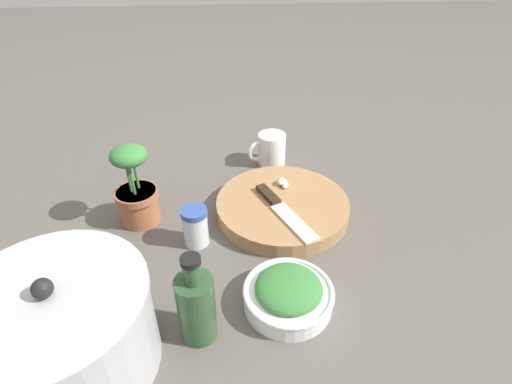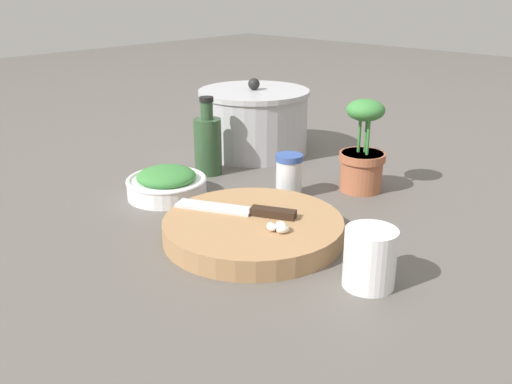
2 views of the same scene
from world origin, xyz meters
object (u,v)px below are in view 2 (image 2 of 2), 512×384
(cutting_board, at_px, (253,229))
(herb_bowl, at_px, (167,183))
(coffee_mug, at_px, (370,257))
(stock_pot, at_px, (254,121))
(chef_knife, at_px, (242,210))
(spice_jar, at_px, (289,175))
(potted_herb, at_px, (363,154))
(oil_bottle, at_px, (208,144))
(garlic_cloves, at_px, (279,227))

(cutting_board, relative_size, herb_bowl, 1.89)
(coffee_mug, xyz_separation_m, stock_pot, (-0.57, 0.36, 0.03))
(chef_knife, distance_m, herb_bowl, 0.23)
(spice_jar, distance_m, potted_herb, 0.16)
(oil_bottle, bearing_deg, stock_pot, 101.85)
(cutting_board, xyz_separation_m, chef_knife, (-0.03, 0.01, 0.02))
(garlic_cloves, xyz_separation_m, oil_bottle, (-0.37, 0.18, 0.03))
(oil_bottle, bearing_deg, potted_herb, 24.88)
(herb_bowl, xyz_separation_m, spice_jar, (0.17, 0.17, 0.02))
(spice_jar, bearing_deg, stock_pot, 146.15)
(garlic_cloves, distance_m, herb_bowl, 0.32)
(cutting_board, relative_size, stock_pot, 1.12)
(oil_bottle, bearing_deg, cutting_board, -30.11)
(garlic_cloves, height_order, oil_bottle, oil_bottle)
(coffee_mug, bearing_deg, cutting_board, -179.18)
(spice_jar, relative_size, potted_herb, 0.46)
(chef_knife, xyz_separation_m, spice_jar, (-0.05, 0.18, 0.00))
(spice_jar, bearing_deg, oil_bottle, -176.39)
(oil_bottle, bearing_deg, chef_knife, -31.80)
(herb_bowl, height_order, potted_herb, potted_herb)
(coffee_mug, height_order, oil_bottle, oil_bottle)
(herb_bowl, bearing_deg, coffee_mug, -2.46)
(coffee_mug, bearing_deg, potted_herb, 125.31)
(oil_bottle, height_order, stock_pot, stock_pot)
(spice_jar, bearing_deg, cutting_board, -66.19)
(garlic_cloves, bearing_deg, spice_jar, 126.61)
(chef_knife, xyz_separation_m, coffee_mug, (0.26, -0.00, 0.00))
(potted_herb, bearing_deg, cutting_board, -90.08)
(coffee_mug, bearing_deg, garlic_cloves, -176.08)
(herb_bowl, distance_m, coffee_mug, 0.48)
(cutting_board, relative_size, spice_jar, 3.48)
(herb_bowl, height_order, stock_pot, stock_pot)
(coffee_mug, height_order, potted_herb, potted_herb)
(garlic_cloves, height_order, spice_jar, spice_jar)
(chef_knife, relative_size, garlic_cloves, 4.69)
(potted_herb, bearing_deg, garlic_cloves, -79.08)
(spice_jar, bearing_deg, potted_herb, 56.47)
(herb_bowl, bearing_deg, spice_jar, 43.76)
(garlic_cloves, bearing_deg, potted_herb, 100.92)
(herb_bowl, relative_size, spice_jar, 1.85)
(garlic_cloves, xyz_separation_m, stock_pot, (-0.41, 0.37, 0.04))
(herb_bowl, distance_m, stock_pot, 0.35)
(garlic_cloves, xyz_separation_m, spice_jar, (-0.15, 0.20, 0.00))
(chef_knife, distance_m, stock_pot, 0.47)
(herb_bowl, distance_m, oil_bottle, 0.16)
(potted_herb, bearing_deg, chef_knife, -96.14)
(potted_herb, bearing_deg, stock_pot, 172.25)
(cutting_board, bearing_deg, potted_herb, 89.92)
(cutting_board, distance_m, garlic_cloves, 0.07)
(spice_jar, height_order, stock_pot, stock_pot)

